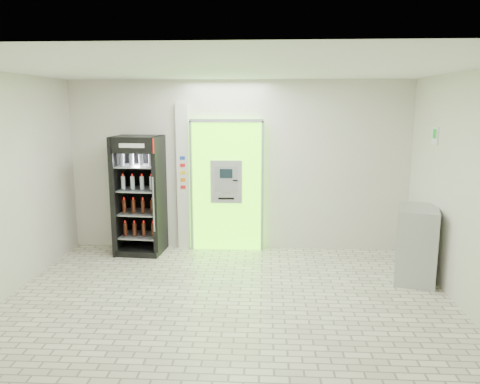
{
  "coord_description": "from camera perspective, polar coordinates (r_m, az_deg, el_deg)",
  "views": [
    {
      "loc": [
        0.48,
        -5.7,
        2.59
      ],
      "look_at": [
        0.1,
        1.2,
        1.28
      ],
      "focal_mm": 35.0,
      "sensor_mm": 36.0,
      "label": 1
    }
  ],
  "objects": [
    {
      "name": "exit_sign",
      "position": [
        7.55,
        22.7,
        6.36
      ],
      "size": [
        0.02,
        0.22,
        0.26
      ],
      "color": "white",
      "rests_on": "room_shell"
    },
    {
      "name": "pillar",
      "position": [
        8.38,
        -6.91,
        1.81
      ],
      "size": [
        0.22,
        0.11,
        2.6
      ],
      "color": "silver",
      "rests_on": "ground"
    },
    {
      "name": "ground",
      "position": [
        6.28,
        -1.56,
        -13.61
      ],
      "size": [
        6.0,
        6.0,
        0.0
      ],
      "primitive_type": "plane",
      "color": "beige",
      "rests_on": "ground"
    },
    {
      "name": "steel_cabinet",
      "position": [
        7.41,
        20.69,
        -5.95
      ],
      "size": [
        0.78,
        0.95,
        1.1
      ],
      "rotation": [
        0.0,
        0.0,
        -0.29
      ],
      "color": "#A4A7AC",
      "rests_on": "ground"
    },
    {
      "name": "atm_assembly",
      "position": [
        8.27,
        -1.61,
        0.85
      ],
      "size": [
        1.3,
        0.24,
        2.33
      ],
      "color": "#60FF0E",
      "rests_on": "ground"
    },
    {
      "name": "beverage_cooler",
      "position": [
        8.31,
        -12.12,
        -0.64
      ],
      "size": [
        0.82,
        0.76,
        2.05
      ],
      "rotation": [
        0.0,
        0.0,
        -0.08
      ],
      "color": "black",
      "rests_on": "ground"
    },
    {
      "name": "room_shell",
      "position": [
        5.77,
        -1.65,
        3.29
      ],
      "size": [
        6.0,
        6.0,
        6.0
      ],
      "color": "silver",
      "rests_on": "ground"
    }
  ]
}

